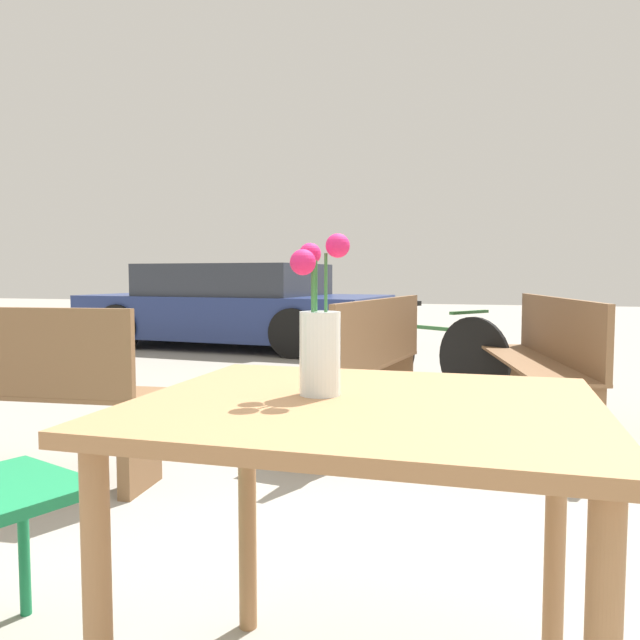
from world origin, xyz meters
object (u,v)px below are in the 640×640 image
Objects in this scene: bench_far at (543,357)px; parked_car at (236,306)px; flower_vase at (319,341)px; bench_middle at (367,363)px; bicycle at (427,351)px; table_front at (365,450)px.

parked_car is at bearing 135.52° from bench_far.
flower_vase reaches higher than bench_far.
bench_far is at bearing 25.83° from bench_middle.
bicycle is at bearing 129.23° from bench_far.
table_front is 0.25m from flower_vase.
parked_car reaches higher than bicycle.
parked_car is (-2.98, 2.71, 0.20)m from bicycle.
flower_vase is at bearing -80.13° from bench_middle.
bench_far is at bearing 80.21° from table_front.
flower_vase is at bearing 168.03° from table_front.
bench_far is at bearing -44.48° from parked_car.
parked_car is at bearing 123.17° from bench_middle.
bench_far reaches higher than bicycle.
parked_car reaches higher than bench_far.
bench_middle is at bearing 99.87° from flower_vase.
bench_middle and bench_far have the same top height.
flower_vase is 7.45m from parked_car.
bench_middle is at bearing -154.17° from bench_far.
flower_vase is 0.22× the size of bench_middle.
bench_far is (1.04, 0.51, 0.01)m from bench_middle.
flower_vase reaches higher than bicycle.
bench_far reaches higher than table_front.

